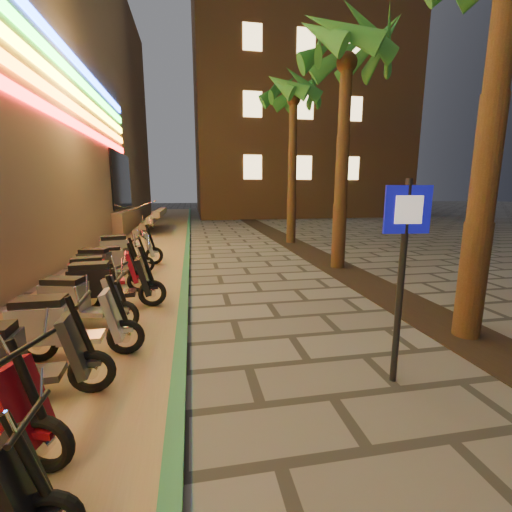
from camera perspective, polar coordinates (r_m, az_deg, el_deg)
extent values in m
plane|color=#474442|center=(3.45, 4.01, -31.31)|extent=(120.00, 120.00, 0.00)
cube|color=#8C7251|center=(12.82, -19.04, 0.00)|extent=(3.40, 60.00, 0.01)
cube|color=#26653F|center=(12.67, -11.43, 0.47)|extent=(0.18, 60.00, 0.10)
cube|color=black|center=(8.90, 18.60, -4.62)|extent=(1.20, 40.00, 0.02)
cube|color=black|center=(20.81, -21.48, 11.59)|extent=(0.08, 5.00, 3.00)
cube|color=gray|center=(21.34, -26.49, 5.24)|extent=(5.00, 6.00, 1.20)
cube|color=#FF1414|center=(9.52, -36.70, 22.20)|extent=(0.06, 26.00, 0.28)
cube|color=gray|center=(20.77, -18.39, 4.46)|extent=(0.35, 5.00, 0.30)
cube|color=gray|center=(20.70, -17.48, 5.32)|extent=(0.35, 5.00, 0.30)
cube|color=gray|center=(20.63, -16.55, 6.20)|extent=(0.35, 5.00, 0.30)
cube|color=gray|center=(20.58, -15.62, 7.07)|extent=(0.35, 5.00, 0.30)
cylinder|color=silver|center=(18.77, -20.61, 7.05)|extent=(2.09, 0.06, 0.81)
cylinder|color=silver|center=(22.72, -18.90, 7.73)|extent=(2.09, 0.06, 0.81)
cube|color=brown|center=(37.21, 5.52, 26.84)|extent=(18.00, 16.00, 25.00)
cube|color=#F2CF85|center=(26.89, -0.56, 14.59)|extent=(1.40, 0.06, 1.80)
cube|color=#F2CF85|center=(27.87, 7.83, 14.37)|extent=(1.40, 0.06, 1.80)
cube|color=#F2CF85|center=(29.36, 15.49, 13.91)|extent=(1.40, 0.06, 1.80)
cube|color=#F2CF85|center=(27.54, -0.58, 23.98)|extent=(1.40, 0.06, 1.80)
cube|color=#F2CF85|center=(28.49, 8.09, 23.44)|extent=(1.40, 0.06, 1.80)
cube|color=#F2CF85|center=(29.95, 15.97, 22.52)|extent=(1.40, 0.06, 1.80)
cube|color=#F2CF85|center=(28.89, -0.60, 32.71)|extent=(1.40, 0.06, 1.80)
cube|color=#F2CF85|center=(29.80, 8.37, 31.91)|extent=(1.40, 0.06, 1.80)
cube|color=#F2CF85|center=(31.19, 16.47, 30.62)|extent=(1.40, 0.06, 1.80)
cylinder|color=#472D19|center=(6.19, 34.08, 12.94)|extent=(0.40, 0.40, 5.45)
cylinder|color=#472D19|center=(10.39, 14.11, 13.62)|extent=(0.40, 0.40, 5.70)
sphere|color=#472D19|center=(10.92, 14.91, 28.71)|extent=(0.56, 0.56, 0.56)
cone|color=#1F5119|center=(11.44, 19.68, 30.02)|extent=(0.60, 1.93, 1.52)
cone|color=#1F5119|center=(11.82, 17.10, 29.49)|extent=(1.70, 1.86, 1.52)
cone|color=#1F5119|center=(11.88, 13.74, 29.56)|extent=(2.00, 0.93, 1.52)
cone|color=#1F5119|center=(11.57, 10.87, 30.18)|extent=(1.97, 1.48, 1.52)
cone|color=#1F5119|center=(11.04, 9.69, 31.20)|extent=(1.22, 2.02, 1.52)
cone|color=#1F5119|center=(10.51, 11.03, 32.24)|extent=(1.22, 2.02, 1.52)
cone|color=#1F5119|center=(10.24, 14.56, 32.68)|extent=(1.97, 1.48, 1.52)
cone|color=#1F5119|center=(10.39, 18.38, 32.16)|extent=(2.00, 0.93, 1.52)
cone|color=#1F5119|center=(10.87, 20.31, 31.04)|extent=(1.70, 1.86, 1.52)
cylinder|color=#472D19|center=(15.09, 6.05, 13.44)|extent=(0.40, 0.40, 5.95)
sphere|color=#472D19|center=(15.51, 6.29, 24.49)|extent=(0.56, 0.56, 0.56)
cone|color=#1F5119|center=(15.89, 9.73, 25.76)|extent=(0.60, 1.93, 1.52)
cone|color=#1F5119|center=(16.34, 8.22, 25.38)|extent=(1.70, 1.86, 1.52)
cone|color=#1F5119|center=(16.47, 5.93, 25.31)|extent=(2.00, 0.93, 1.52)
cone|color=#1F5119|center=(16.22, 3.80, 25.57)|extent=(1.97, 1.48, 1.52)
cone|color=#1F5119|center=(15.70, 2.73, 26.08)|extent=(1.22, 2.02, 1.52)
cone|color=#1F5119|center=(15.13, 3.32, 26.66)|extent=(1.22, 2.02, 1.52)
cone|color=#1F5119|center=(14.79, 5.45, 26.99)|extent=(1.97, 1.48, 1.52)
cone|color=#1F5119|center=(14.86, 8.06, 26.86)|extent=(2.00, 0.93, 1.52)
cone|color=#1F5119|center=(15.30, 9.73, 26.35)|extent=(1.70, 1.86, 1.52)
cylinder|color=black|center=(4.36, 22.95, -4.47)|extent=(0.08, 0.08, 2.44)
cube|color=#0C0DA6|center=(4.21, 23.97, 7.07)|extent=(0.54, 0.08, 0.54)
cube|color=white|center=(4.19, 24.13, 7.05)|extent=(0.31, 0.05, 0.31)
cube|color=black|center=(2.92, -34.64, -28.89)|extent=(0.24, 0.36, 0.62)
cylinder|color=black|center=(2.79, -33.79, -26.25)|extent=(0.24, 0.06, 0.66)
cylinder|color=black|center=(2.62, -33.54, -21.36)|extent=(0.04, 0.51, 0.04)
cube|color=black|center=(3.00, -31.61, -32.18)|extent=(0.20, 0.13, 0.05)
torus|color=black|center=(3.66, -31.80, -25.06)|extent=(0.53, 0.24, 0.52)
cylinder|color=silver|center=(3.66, -31.80, -25.06)|extent=(0.16, 0.13, 0.14)
cube|color=maroon|center=(3.55, -34.34, -19.89)|extent=(0.37, 0.46, 0.71)
cylinder|color=black|center=(3.42, -33.76, -17.21)|extent=(0.29, 0.14, 0.75)
cylinder|color=black|center=(3.26, -33.66, -12.33)|extent=(0.20, 0.58, 0.04)
cube|color=maroon|center=(3.59, -32.01, -23.47)|extent=(0.25, 0.19, 0.06)
torus|color=black|center=(4.56, -25.63, -16.97)|extent=(0.53, 0.13, 0.53)
cylinder|color=silver|center=(4.56, -25.63, -16.97)|extent=(0.15, 0.11, 0.14)
cube|color=#282C2D|center=(4.70, -32.85, -16.28)|extent=(0.57, 0.37, 0.08)
cube|color=#282C2D|center=(4.45, -27.83, -12.98)|extent=(0.29, 0.42, 0.71)
cylinder|color=black|center=(4.35, -27.16, -10.55)|extent=(0.28, 0.09, 0.75)
cylinder|color=black|center=(4.24, -26.87, -6.46)|extent=(0.08, 0.59, 0.04)
cube|color=#282C2D|center=(4.50, -25.76, -15.60)|extent=(0.23, 0.15, 0.06)
torus|color=black|center=(5.63, -32.58, -12.23)|extent=(0.53, 0.11, 0.53)
cylinder|color=silver|center=(5.63, -32.58, -12.23)|extent=(0.14, 0.10, 0.14)
torus|color=black|center=(5.32, -20.88, -12.48)|extent=(0.53, 0.11, 0.53)
cylinder|color=silver|center=(5.32, -20.88, -12.48)|extent=(0.14, 0.10, 0.14)
cube|color=silver|center=(5.44, -27.04, -12.02)|extent=(0.56, 0.35, 0.08)
cube|color=silver|center=(5.50, -32.10, -9.44)|extent=(0.71, 0.39, 0.51)
cube|color=black|center=(5.41, -32.42, -6.51)|extent=(0.63, 0.33, 0.12)
cube|color=silver|center=(5.23, -22.69, -9.00)|extent=(0.28, 0.41, 0.71)
cylinder|color=black|center=(5.15, -22.08, -6.88)|extent=(0.28, 0.07, 0.75)
cylinder|color=black|center=(5.06, -21.78, -3.37)|extent=(0.05, 0.59, 0.04)
cube|color=silver|center=(5.28, -20.97, -11.26)|extent=(0.22, 0.14, 0.06)
torus|color=black|center=(6.74, -29.59, -8.31)|extent=(0.52, 0.22, 0.51)
cylinder|color=silver|center=(6.74, -29.59, -8.31)|extent=(0.16, 0.13, 0.14)
torus|color=black|center=(6.22, -21.04, -9.16)|extent=(0.52, 0.22, 0.51)
cylinder|color=silver|center=(6.22, -21.04, -9.16)|extent=(0.16, 0.13, 0.14)
cube|color=#9B9CA3|center=(6.46, -25.60, -8.41)|extent=(0.60, 0.46, 0.08)
cube|color=#9B9CA3|center=(6.62, -29.26, -6.05)|extent=(0.76, 0.53, 0.49)
cube|color=black|center=(6.55, -29.49, -3.67)|extent=(0.66, 0.45, 0.12)
cube|color=#9B9CA3|center=(6.17, -22.41, -6.15)|extent=(0.35, 0.44, 0.69)
cylinder|color=black|center=(6.09, -21.97, -4.43)|extent=(0.28, 0.13, 0.72)
cylinder|color=black|center=(6.00, -21.76, -1.57)|extent=(0.18, 0.56, 0.04)
cube|color=#9B9CA3|center=(6.18, -21.12, -8.13)|extent=(0.24, 0.19, 0.06)
torus|color=black|center=(7.36, -26.24, -6.27)|extent=(0.56, 0.14, 0.55)
cylinder|color=silver|center=(7.36, -26.24, -6.27)|extent=(0.16, 0.12, 0.15)
torus|color=black|center=(7.20, -16.88, -5.96)|extent=(0.56, 0.14, 0.55)
cylinder|color=silver|center=(7.20, -16.88, -5.96)|extent=(0.16, 0.12, 0.15)
cube|color=black|center=(7.25, -21.72, -5.82)|extent=(0.61, 0.40, 0.09)
cube|color=black|center=(7.26, -25.79, -3.92)|extent=(0.77, 0.45, 0.53)
cube|color=black|center=(7.20, -26.00, -1.54)|extent=(0.68, 0.38, 0.13)
cube|color=black|center=(7.12, -18.25, -3.21)|extent=(0.31, 0.44, 0.75)
cylinder|color=black|center=(7.06, -17.75, -1.51)|extent=(0.30, 0.09, 0.79)
cylinder|color=black|center=(7.00, -17.47, 1.23)|extent=(0.09, 0.62, 0.05)
cube|color=black|center=(7.17, -16.94, -4.98)|extent=(0.24, 0.16, 0.06)
torus|color=black|center=(8.35, -26.61, -4.49)|extent=(0.52, 0.20, 0.52)
cylinder|color=silver|center=(8.35, -26.61, -4.49)|extent=(0.16, 0.12, 0.14)
torus|color=black|center=(8.31, -18.98, -3.96)|extent=(0.52, 0.20, 0.52)
cylinder|color=silver|center=(8.31, -18.98, -3.96)|extent=(0.16, 0.12, 0.14)
cube|color=maroon|center=(8.30, -22.89, -3.98)|extent=(0.60, 0.44, 0.08)
cube|color=maroon|center=(8.27, -26.24, -2.53)|extent=(0.75, 0.50, 0.50)
cube|color=black|center=(8.21, -26.41, -0.58)|extent=(0.66, 0.43, 0.12)
cube|color=maroon|center=(8.23, -20.09, -1.77)|extent=(0.34, 0.44, 0.70)
cylinder|color=black|center=(8.19, -19.69, -0.38)|extent=(0.28, 0.12, 0.73)
cylinder|color=black|center=(8.14, -19.49, 1.83)|extent=(0.15, 0.57, 0.04)
cube|color=maroon|center=(8.28, -19.03, -3.17)|extent=(0.24, 0.18, 0.06)
torus|color=black|center=(9.36, -25.57, -2.78)|extent=(0.53, 0.18, 0.53)
cylinder|color=silver|center=(9.36, -25.57, -2.78)|extent=(0.16, 0.12, 0.14)
torus|color=black|center=(8.96, -18.95, -2.86)|extent=(0.53, 0.18, 0.53)
cylinder|color=silver|center=(8.96, -18.95, -2.86)|extent=(0.16, 0.12, 0.14)
cube|color=#2A2D2F|center=(9.14, -22.41, -2.58)|extent=(0.60, 0.43, 0.08)
cube|color=#2A2D2F|center=(9.27, -25.26, -1.02)|extent=(0.76, 0.49, 0.50)
cube|color=black|center=(9.22, -25.41, 0.76)|extent=(0.67, 0.42, 0.12)
cube|color=#2A2D2F|center=(8.93, -19.95, -0.72)|extent=(0.33, 0.44, 0.71)
cylinder|color=black|center=(8.88, -19.60, 0.56)|extent=(0.28, 0.11, 0.75)
cylinder|color=black|center=(8.81, -19.42, 2.63)|extent=(0.14, 0.59, 0.04)
cube|color=#2A2D2F|center=(8.94, -18.99, -2.11)|extent=(0.24, 0.17, 0.06)
torus|color=black|center=(10.06, -23.54, -1.88)|extent=(0.48, 0.22, 0.47)
cylinder|color=silver|center=(10.06, -23.54, -1.88)|extent=(0.15, 0.12, 0.13)
torus|color=black|center=(10.16, -17.85, -1.36)|extent=(0.48, 0.22, 0.47)
cylinder|color=silver|center=(10.16, -17.85, -1.36)|extent=(0.15, 0.12, 0.13)
cube|color=silver|center=(10.09, -20.74, -1.43)|extent=(0.56, 0.44, 0.07)
cube|color=silver|center=(10.01, -23.24, -0.38)|extent=(0.70, 0.51, 0.45)
cube|color=black|center=(9.97, -23.35, 1.10)|extent=(0.62, 0.44, 0.11)
cube|color=silver|center=(10.09, -18.66, 0.28)|extent=(0.33, 0.42, 0.64)
cylinder|color=black|center=(10.07, -18.37, 1.32)|extent=(0.26, 0.13, 0.67)
cylinder|color=black|center=(10.03, -18.21, 2.97)|extent=(0.19, 0.51, 0.04)
cube|color=silver|center=(10.14, -17.89, -0.76)|extent=(0.23, 0.18, 0.05)
torus|color=black|center=(11.02, -22.89, -0.51)|extent=(0.58, 0.26, 0.57)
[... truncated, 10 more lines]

